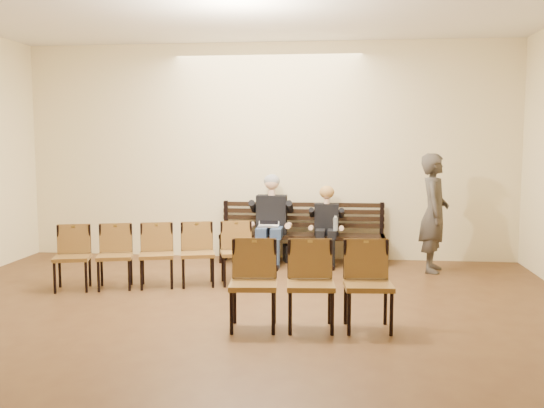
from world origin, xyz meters
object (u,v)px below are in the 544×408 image
at_px(passerby, 434,204).
at_px(bag, 296,253).
at_px(seated_woman, 326,230).
at_px(water_bottle, 335,231).
at_px(bench, 302,248).
at_px(chair_row_back, 311,285).
at_px(seated_man, 271,219).
at_px(laptop, 268,229).
at_px(chair_row_front, 157,255).

bearing_deg(passerby, bag, 86.70).
xyz_separation_m(seated_woman, water_bottle, (0.14, -0.23, 0.02)).
bearing_deg(bench, seated_woman, -17.20).
bearing_deg(chair_row_back, seated_man, 98.41).
xyz_separation_m(seated_man, passerby, (2.45, -0.36, 0.30)).
bearing_deg(laptop, chair_row_front, -117.77).
height_order(seated_woman, water_bottle, seated_woman).
bearing_deg(bench, passerby, -13.60).
bearing_deg(chair_row_back, bench, 90.14).
bearing_deg(laptop, chair_row_back, -63.79).
xyz_separation_m(bench, chair_row_front, (-1.81, -1.84, 0.20)).
height_order(bench, passerby, passerby).
bearing_deg(bag, laptop, -142.43).
relative_size(bench, passerby, 1.30).
bearing_deg(laptop, bag, 49.45).
distance_m(bench, chair_row_front, 2.59).
bearing_deg(passerby, chair_row_back, 161.23).
height_order(seated_man, water_bottle, seated_man).
relative_size(laptop, chair_row_back, 0.19).
distance_m(bench, bag, 0.14).
distance_m(passerby, chair_row_back, 3.44).
height_order(bench, water_bottle, water_bottle).
height_order(water_bottle, chair_row_front, chair_row_front).
relative_size(seated_man, chair_row_back, 0.85).
distance_m(chair_row_front, chair_row_back, 2.64).
bearing_deg(chair_row_front, laptop, 35.00).
height_order(water_bottle, bag, water_bottle).
height_order(chair_row_front, chair_row_back, chair_row_back).
relative_size(bench, water_bottle, 11.33).
bearing_deg(seated_man, chair_row_front, -127.55).
bearing_deg(seated_woman, chair_row_front, -141.85).
xyz_separation_m(laptop, chair_row_front, (-1.30, -1.57, -0.14)).
bearing_deg(seated_woman, seated_man, 180.00).
height_order(seated_woman, bag, seated_woman).
xyz_separation_m(seated_man, water_bottle, (1.01, -0.23, -0.14)).
xyz_separation_m(water_bottle, chair_row_front, (-2.34, -1.49, -0.14)).
distance_m(laptop, chair_row_back, 3.26).
bearing_deg(bag, chair_row_front, -132.22).
relative_size(seated_woman, water_bottle, 4.73).
relative_size(bench, laptop, 8.13).
bearing_deg(seated_woman, chair_row_back, -91.52).
bearing_deg(laptop, seated_man, 92.30).
distance_m(bench, chair_row_back, 3.46).
height_order(bag, passerby, passerby).
bearing_deg(seated_man, bench, 14.00).
height_order(bench, chair_row_back, chair_row_back).
height_order(laptop, chair_row_front, chair_row_front).
bearing_deg(bench, bag, 160.76).
distance_m(bench, seated_man, 0.69).
bearing_deg(seated_woman, water_bottle, -58.04).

